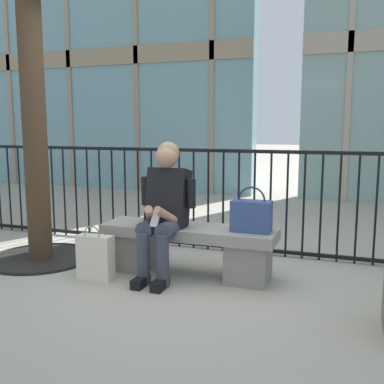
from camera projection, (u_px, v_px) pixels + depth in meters
The scene contains 6 objects.
ground_plane at pixel (188, 274), 4.06m from camera, with size 60.00×60.00×0.00m, color #A8A091.
stone_bench at pixel (188, 245), 4.02m from camera, with size 1.60×0.44×0.45m.
seated_person_with_phone at pixel (164, 206), 3.91m from camera, with size 0.52×0.66×1.21m.
handbag_on_bench at pixel (251, 215), 3.77m from camera, with size 0.34×0.17×0.39m.
shopping_bag at pixel (95, 257), 3.90m from camera, with size 0.32×0.13×0.49m.
plaza_railing at pixel (216, 200), 4.77m from camera, with size 9.68×0.04×1.11m.
Camera 1 is at (1.36, -3.66, 1.34)m, focal length 41.26 mm.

